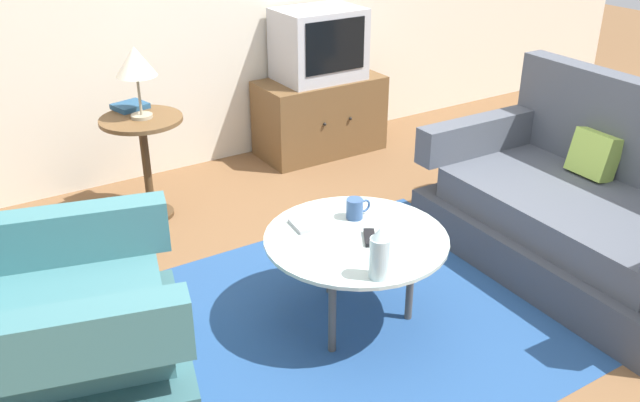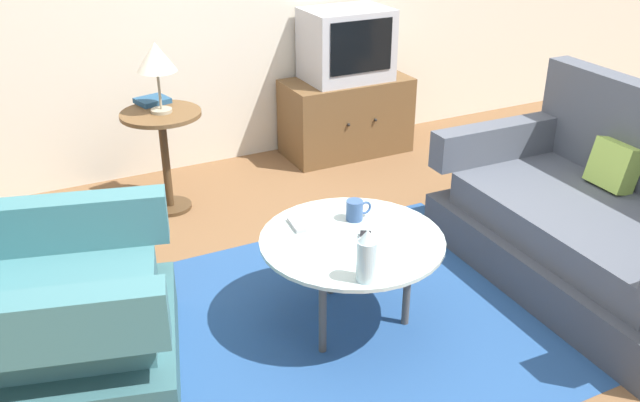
# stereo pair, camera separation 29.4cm
# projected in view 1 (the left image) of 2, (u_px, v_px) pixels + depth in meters

# --- Properties ---
(ground_plane) EXTENTS (16.00, 16.00, 0.00)m
(ground_plane) POSITION_uv_depth(u_px,v_px,m) (367.00, 307.00, 3.46)
(ground_plane) COLOR brown
(area_rug) EXTENTS (2.09, 1.85, 0.00)m
(area_rug) POSITION_uv_depth(u_px,v_px,m) (354.00, 319.00, 3.37)
(area_rug) COLOR navy
(area_rug) RESTS_ON ground
(armchair) EXTENTS (1.15, 1.15, 0.97)m
(armchair) POSITION_uv_depth(u_px,v_px,m) (48.00, 333.00, 2.75)
(armchair) COLOR #325C60
(armchair) RESTS_ON ground
(couch) EXTENTS (0.99, 1.67, 0.97)m
(couch) POSITION_uv_depth(u_px,v_px,m) (586.00, 213.00, 3.72)
(couch) COLOR #3E424B
(couch) RESTS_ON ground
(coffee_table) EXTENTS (0.85, 0.85, 0.46)m
(coffee_table) POSITION_uv_depth(u_px,v_px,m) (356.00, 243.00, 3.18)
(coffee_table) COLOR #B2C6C1
(coffee_table) RESTS_ON ground
(side_table) EXTENTS (0.49, 0.49, 0.65)m
(side_table) POSITION_uv_depth(u_px,v_px,m) (144.00, 147.00, 4.15)
(side_table) COLOR brown
(side_table) RESTS_ON ground
(tv_stand) EXTENTS (0.94, 0.49, 0.57)m
(tv_stand) POSITION_uv_depth(u_px,v_px,m) (320.00, 116.00, 5.20)
(tv_stand) COLOR brown
(tv_stand) RESTS_ON ground
(television) EXTENTS (0.61, 0.45, 0.51)m
(television) POSITION_uv_depth(u_px,v_px,m) (319.00, 44.00, 4.98)
(television) COLOR #B7B7BC
(television) RESTS_ON tv_stand
(table_lamp) EXTENTS (0.23, 0.23, 0.42)m
(table_lamp) POSITION_uv_depth(u_px,v_px,m) (135.00, 63.00, 3.92)
(table_lamp) COLOR #9E937A
(table_lamp) RESTS_ON side_table
(vase) EXTENTS (0.09, 0.09, 0.23)m
(vase) POSITION_uv_depth(u_px,v_px,m) (380.00, 253.00, 2.81)
(vase) COLOR silver
(vase) RESTS_ON coffee_table
(mug) EXTENTS (0.13, 0.08, 0.10)m
(mug) POSITION_uv_depth(u_px,v_px,m) (355.00, 208.00, 3.31)
(mug) COLOR #335184
(mug) RESTS_ON coffee_table
(tv_remote_dark) EXTENTS (0.12, 0.15, 0.02)m
(tv_remote_dark) POSITION_uv_depth(u_px,v_px,m) (370.00, 238.00, 3.13)
(tv_remote_dark) COLOR black
(tv_remote_dark) RESTS_ON coffee_table
(tv_remote_silver) EXTENTS (0.07, 0.15, 0.02)m
(tv_remote_silver) POSITION_uv_depth(u_px,v_px,m) (299.00, 225.00, 3.24)
(tv_remote_silver) COLOR #B2B2B7
(tv_remote_silver) RESTS_ON coffee_table
(book) EXTENTS (0.22, 0.21, 0.03)m
(book) POSITION_uv_depth(u_px,v_px,m) (130.00, 106.00, 4.21)
(book) COLOR navy
(book) RESTS_ON side_table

